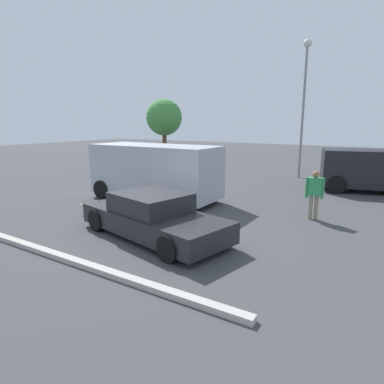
{
  "coord_description": "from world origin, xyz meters",
  "views": [
    {
      "loc": [
        5.51,
        -7.05,
        3.11
      ],
      "look_at": [
        0.04,
        1.72,
        0.9
      ],
      "focal_mm": 30.68,
      "sensor_mm": 36.0,
      "label": 1
    }
  ],
  "objects_px": {
    "van_white": "(155,171)",
    "pedestrian": "(314,191)",
    "dog": "(91,206)",
    "suv_dark": "(378,169)",
    "sedan_foreground": "(153,217)",
    "light_post_near": "(305,88)"
  },
  "relations": [
    {
      "from": "suv_dark",
      "to": "sedan_foreground",
      "type": "bearing_deg",
      "value": 49.77
    },
    {
      "from": "van_white",
      "to": "suv_dark",
      "type": "distance_m",
      "value": 9.98
    },
    {
      "from": "suv_dark",
      "to": "pedestrian",
      "type": "bearing_deg",
      "value": 61.84
    },
    {
      "from": "van_white",
      "to": "pedestrian",
      "type": "xyz_separation_m",
      "value": [
        6.07,
        0.53,
        -0.25
      ]
    },
    {
      "from": "dog",
      "to": "pedestrian",
      "type": "xyz_separation_m",
      "value": [
        6.7,
        3.33,
        0.67
      ]
    },
    {
      "from": "suv_dark",
      "to": "dog",
      "type": "bearing_deg",
      "value": 34.47
    },
    {
      "from": "dog",
      "to": "suv_dark",
      "type": "relative_size",
      "value": 0.11
    },
    {
      "from": "dog",
      "to": "van_white",
      "type": "height_order",
      "value": "van_white"
    },
    {
      "from": "sedan_foreground",
      "to": "dog",
      "type": "distance_m",
      "value": 3.39
    },
    {
      "from": "sedan_foreground",
      "to": "suv_dark",
      "type": "bearing_deg",
      "value": 76.54
    },
    {
      "from": "pedestrian",
      "to": "light_post_near",
      "type": "height_order",
      "value": "light_post_near"
    },
    {
      "from": "pedestrian",
      "to": "dog",
      "type": "bearing_deg",
      "value": 100.44
    },
    {
      "from": "light_post_near",
      "to": "suv_dark",
      "type": "bearing_deg",
      "value": -28.94
    },
    {
      "from": "suv_dark",
      "to": "pedestrian",
      "type": "relative_size",
      "value": 3.17
    },
    {
      "from": "dog",
      "to": "sedan_foreground",
      "type": "bearing_deg",
      "value": -58.63
    },
    {
      "from": "sedan_foreground",
      "to": "suv_dark",
      "type": "xyz_separation_m",
      "value": [
        4.87,
        10.02,
        0.47
      ]
    },
    {
      "from": "sedan_foreground",
      "to": "light_post_near",
      "type": "relative_size",
      "value": 0.65
    },
    {
      "from": "light_post_near",
      "to": "pedestrian",
      "type": "bearing_deg",
      "value": -72.83
    },
    {
      "from": "dog",
      "to": "suv_dark",
      "type": "distance_m",
      "value": 12.43
    },
    {
      "from": "pedestrian",
      "to": "suv_dark",
      "type": "bearing_deg",
      "value": -29.88
    },
    {
      "from": "dog",
      "to": "pedestrian",
      "type": "bearing_deg",
      "value": -20.36
    },
    {
      "from": "van_white",
      "to": "pedestrian",
      "type": "relative_size",
      "value": 3.31
    }
  ]
}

